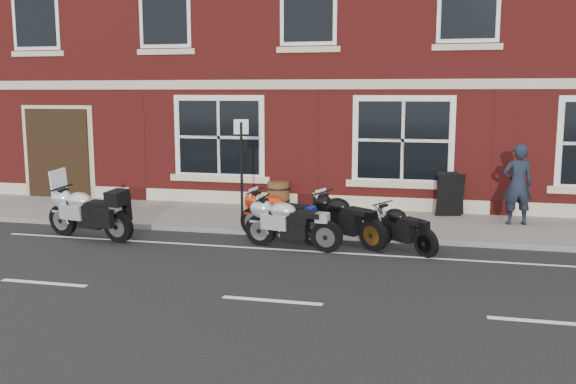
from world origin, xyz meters
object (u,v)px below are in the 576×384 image
(moto_sport_black, at_px, (346,218))
(barrel_planter, at_px, (278,195))
(pedestrian_left, at_px, (518,184))
(parking_sign, at_px, (242,163))
(moto_touring_silver, at_px, (88,211))
(a_board_sign, at_px, (450,194))
(moto_naked_black, at_px, (403,227))
(moto_sport_red, at_px, (282,215))
(moto_sport_silver, at_px, (291,222))

(moto_sport_black, distance_m, barrel_planter, 4.02)
(barrel_planter, bearing_deg, pedestrian_left, -8.47)
(barrel_planter, relative_size, parking_sign, 0.28)
(moto_touring_silver, bearing_deg, a_board_sign, -50.54)
(moto_naked_black, xyz_separation_m, barrel_planter, (-3.53, 3.56, -0.02))
(moto_naked_black, height_order, barrel_planter, moto_naked_black)
(moto_touring_silver, height_order, parking_sign, parking_sign)
(moto_touring_silver, bearing_deg, barrel_planter, -26.30)
(moto_sport_red, xyz_separation_m, a_board_sign, (3.58, 3.14, 0.10))
(moto_touring_silver, relative_size, moto_naked_black, 1.58)
(moto_touring_silver, xyz_separation_m, a_board_sign, (7.78, 3.92, 0.05))
(moto_sport_silver, height_order, moto_naked_black, moto_sport_silver)
(barrel_planter, bearing_deg, moto_touring_silver, -129.01)
(moto_touring_silver, height_order, moto_naked_black, moto_touring_silver)
(moto_touring_silver, relative_size, moto_sport_red, 1.08)
(moto_touring_silver, xyz_separation_m, moto_naked_black, (6.82, 0.51, -0.13))
(moto_sport_black, relative_size, pedestrian_left, 0.98)
(parking_sign, bearing_deg, moto_sport_red, -60.18)
(a_board_sign, xyz_separation_m, parking_sign, (-4.85, -1.98, 0.87))
(a_board_sign, bearing_deg, moto_sport_black, -140.67)
(a_board_sign, height_order, parking_sign, parking_sign)
(moto_sport_silver, bearing_deg, moto_sport_black, -46.69)
(moto_sport_black, height_order, moto_naked_black, moto_sport_black)
(moto_naked_black, distance_m, parking_sign, 4.27)
(moto_sport_silver, relative_size, a_board_sign, 1.95)
(moto_touring_silver, relative_size, moto_sport_black, 1.23)
(parking_sign, bearing_deg, a_board_sign, 4.44)
(moto_sport_red, height_order, moto_sport_silver, moto_sport_red)
(moto_touring_silver, height_order, a_board_sign, moto_touring_silver)
(moto_touring_silver, height_order, moto_sport_red, moto_touring_silver)
(moto_sport_red, xyz_separation_m, pedestrian_left, (5.08, 2.39, 0.50))
(moto_touring_silver, relative_size, parking_sign, 0.93)
(moto_sport_red, height_order, moto_sport_black, moto_sport_red)
(moto_sport_red, xyz_separation_m, parking_sign, (-1.27, 1.16, 0.97))
(moto_naked_black, xyz_separation_m, parking_sign, (-3.89, 1.43, 1.05))
(pedestrian_left, bearing_deg, parking_sign, 1.06)
(moto_sport_silver, xyz_separation_m, pedestrian_left, (4.72, 3.03, 0.51))
(moto_sport_silver, bearing_deg, barrel_planter, 29.29)
(moto_sport_black, bearing_deg, pedestrian_left, -21.36)
(moto_sport_black, xyz_separation_m, pedestrian_left, (3.67, 2.38, 0.50))
(moto_sport_silver, xyz_separation_m, parking_sign, (-1.64, 1.80, 0.98))
(parking_sign, bearing_deg, moto_naked_black, -38.04)
(moto_sport_silver, xyz_separation_m, a_board_sign, (3.21, 3.79, 0.11))
(a_board_sign, relative_size, barrel_planter, 1.58)
(moto_touring_silver, relative_size, barrel_planter, 3.28)
(moto_touring_silver, bearing_deg, pedestrian_left, -58.44)
(moto_naked_black, bearing_deg, moto_sport_red, 128.02)
(pedestrian_left, relative_size, parking_sign, 0.77)
(moto_touring_silver, xyz_separation_m, moto_sport_red, (4.21, 0.78, -0.05))
(moto_sport_red, bearing_deg, moto_touring_silver, 120.06)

